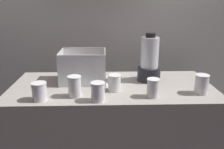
{
  "coord_description": "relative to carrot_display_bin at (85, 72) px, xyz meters",
  "views": [
    {
      "loc": [
        -0.05,
        -1.56,
        1.49
      ],
      "look_at": [
        0.0,
        0.0,
        0.98
      ],
      "focal_mm": 38.17,
      "sensor_mm": 36.0,
      "label": 1
    }
  ],
  "objects": [
    {
      "name": "carrot_display_bin",
      "position": [
        0.0,
        0.0,
        0.0
      ],
      "size": [
        0.32,
        0.25,
        0.23
      ],
      "color": "white",
      "rests_on": "counter"
    },
    {
      "name": "juice_cup_carrot_far_left",
      "position": [
        -0.24,
        -0.33,
        -0.02
      ],
      "size": [
        0.09,
        0.09,
        0.11
      ],
      "color": "white",
      "rests_on": "counter"
    },
    {
      "name": "blender_pitcher",
      "position": [
        0.47,
        0.0,
        0.07
      ],
      "size": [
        0.17,
        0.17,
        0.35
      ],
      "color": "black",
      "rests_on": "counter"
    },
    {
      "name": "counter",
      "position": [
        0.2,
        -0.1,
        -0.52
      ],
      "size": [
        1.4,
        0.64,
        0.9
      ],
      "primitive_type": "cube",
      "color": "#9E998E",
      "rests_on": "ground_plane"
    },
    {
      "name": "juice_cup_orange_far_right",
      "position": [
        0.44,
        -0.3,
        -0.02
      ],
      "size": [
        0.08,
        0.08,
        0.12
      ],
      "color": "white",
      "rests_on": "counter"
    },
    {
      "name": "juice_cup_orange_middle",
      "position": [
        0.11,
        -0.35,
        -0.02
      ],
      "size": [
        0.08,
        0.08,
        0.12
      ],
      "color": "white",
      "rests_on": "counter"
    },
    {
      "name": "juice_cup_orange_rightmost",
      "position": [
        0.76,
        -0.26,
        -0.01
      ],
      "size": [
        0.09,
        0.09,
        0.12
      ],
      "color": "white",
      "rests_on": "counter"
    },
    {
      "name": "juice_cup_mango_right",
      "position": [
        0.21,
        -0.19,
        -0.02
      ],
      "size": [
        0.09,
        0.09,
        0.11
      ],
      "color": "white",
      "rests_on": "counter"
    },
    {
      "name": "juice_cup_beet_left",
      "position": [
        -0.04,
        -0.28,
        -0.01
      ],
      "size": [
        0.08,
        0.08,
        0.13
      ],
      "color": "white",
      "rests_on": "counter"
    },
    {
      "name": "back_wall_unit",
      "position": [
        0.19,
        0.67,
        0.3
      ],
      "size": [
        2.6,
        0.24,
        2.5
      ],
      "color": "silver",
      "rests_on": "ground_plane"
    }
  ]
}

